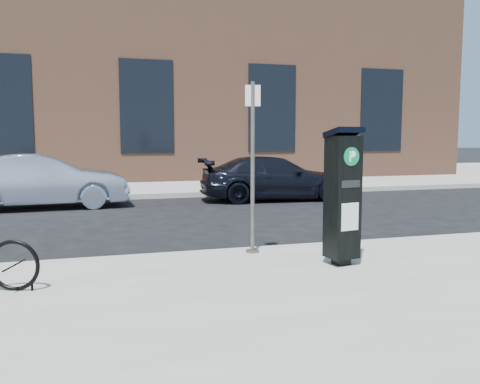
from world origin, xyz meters
name	(u,v)px	position (x,y,z in m)	size (l,w,h in m)	color
ground	(230,258)	(0.00, 0.00, 0.00)	(120.00, 120.00, 0.00)	black
sidewalk_far	(143,180)	(0.00, 14.00, 0.07)	(60.00, 12.00, 0.15)	gray
curb_near	(230,254)	(0.00, -0.02, 0.07)	(60.00, 0.12, 0.16)	#9E9B93
curb_far	(162,196)	(0.00, 8.02, 0.07)	(60.00, 0.12, 0.16)	#9E9B93
building	(135,88)	(0.00, 17.00, 4.15)	(28.00, 10.05, 8.25)	brown
parking_kiosk	(343,195)	(1.24, -1.33, 1.12)	(0.49, 0.44, 1.88)	black
sign_pole	(253,169)	(0.28, -0.30, 1.42)	(0.22, 0.20, 2.56)	#59554E
bike_rack	(14,266)	(-2.91, -1.38, 0.44)	(0.58, 0.23, 0.60)	black
car_silver	(43,181)	(-3.30, 6.72, 0.72)	(1.52, 4.36, 1.44)	#8893AE
car_dark	(275,178)	(3.19, 6.68, 0.65)	(1.82, 4.46, 1.30)	black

